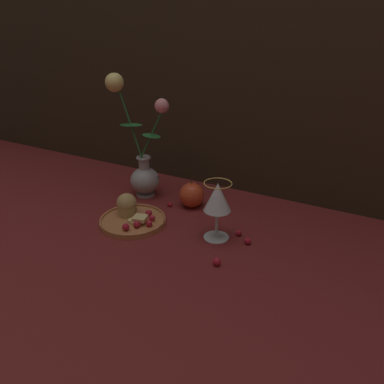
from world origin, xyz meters
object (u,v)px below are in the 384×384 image
object	(u,v)px
plate_with_pastries	(131,215)
wine_glass	(217,199)
vase	(141,160)
apple_beside_vase	(192,195)

from	to	relation	value
plate_with_pastries	wine_glass	xyz separation A→B (m)	(0.25, 0.04, 0.09)
vase	wine_glass	distance (m)	0.35
plate_with_pastries	wine_glass	bearing A→B (deg)	8.30
apple_beside_vase	plate_with_pastries	bearing A→B (deg)	-122.10
vase	apple_beside_vase	distance (m)	0.20
wine_glass	apple_beside_vase	bearing A→B (deg)	138.15
wine_glass	plate_with_pastries	bearing A→B (deg)	-171.70
wine_glass	apple_beside_vase	distance (m)	0.21
vase	apple_beside_vase	bearing A→B (deg)	1.06
plate_with_pastries	wine_glass	world-z (taller)	wine_glass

